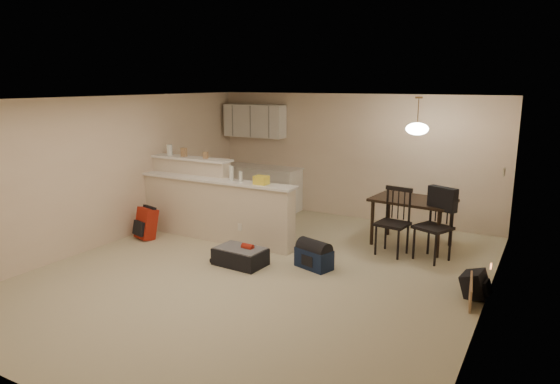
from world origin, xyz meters
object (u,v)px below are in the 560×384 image
Objects in this scene: dining_table at (413,205)px; navy_duffel at (314,258)px; pendant_lamp at (417,128)px; dining_chair_far at (433,226)px; dining_chair_near at (393,222)px; red_backpack at (146,223)px; suitcase at (240,257)px; black_daypack at (475,284)px.

dining_table reaches higher than navy_duffel.
pendant_lamp reaches higher than dining_chair_far.
pendant_lamp is 1.13× the size of navy_duffel.
red_backpack is at bearing -154.36° from dining_chair_near.
red_backpack is (-4.67, -1.35, -0.28)m from dining_chair_far.
suitcase is (-2.48, -1.64, -0.43)m from dining_chair_far.
dining_chair_near is 2.97× the size of black_daypack.
pendant_lamp reaches higher than dining_chair_near.
dining_chair_far is 1.47× the size of suitcase.
suitcase is at bearing 105.52° from black_daypack.
dining_chair_far is 1.93m from navy_duffel.
pendant_lamp is 4.92m from red_backpack.
dining_chair_near is 4.26m from red_backpack.
pendant_lamp is 1.58m from dining_chair_near.
suitcase is at bearing -123.49° from dining_chair_far.
dining_chair_far reaches higher than suitcase.
dining_table is at bearing 43.82° from black_daypack.
dining_table is 2.10m from navy_duffel.
dining_chair_far is 2.04× the size of navy_duffel.
dining_chair_near is at bearing 43.90° from suitcase.
black_daypack is at bearing 18.41° from red_backpack.
dining_chair_near is 1.43× the size of suitcase.
dining_chair_near is at bearing 71.87° from navy_duffel.
pendant_lamp is 1.70× the size of black_daypack.
black_daypack is (5.48, 0.25, -0.11)m from red_backpack.
dining_chair_far reaches higher than dining_chair_near.
dining_chair_near is 1.98× the size of navy_duffel.
navy_duffel is at bearing -116.95° from dining_chair_far.
pendant_lamp reaches higher than black_daypack.
dining_table is 2.16m from black_daypack.
pendant_lamp is 3.51m from suitcase.
pendant_lamp is 0.56× the size of dining_chair_far.
dining_chair_far is at bearing 36.80° from suitcase.
black_daypack is (1.27, -1.65, -0.55)m from dining_table.
red_backpack is at bearing 98.85° from black_daypack.
dining_table is 1.82× the size of suitcase.
dining_chair_near is 2.48m from suitcase.
dining_chair_far is (0.47, -0.55, -0.16)m from dining_table.
navy_duffel is 1.50× the size of black_daypack.
dining_chair_far is 3.07× the size of black_daypack.
pendant_lamp is at bearing -110.76° from dining_table.
suitcase is 1.39× the size of navy_duffel.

